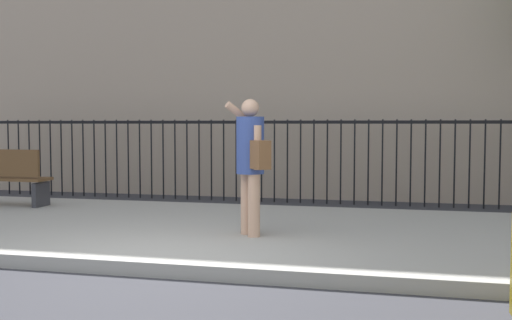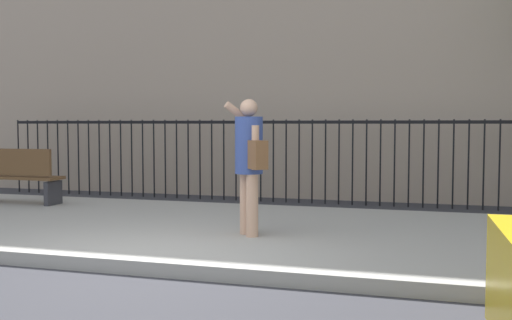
% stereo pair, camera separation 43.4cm
% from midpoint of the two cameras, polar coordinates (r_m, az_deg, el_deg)
% --- Properties ---
extents(ground_plane, '(60.00, 60.00, 0.00)m').
position_cam_midpoint_polar(ground_plane, '(6.23, -9.77, -10.75)').
color(ground_plane, '#333338').
extents(sidewalk, '(28.00, 4.40, 0.15)m').
position_cam_midpoint_polar(sidewalk, '(8.19, -2.81, -6.72)').
color(sidewalk, '#9E9B93').
rests_on(sidewalk, ground).
extents(iron_fence, '(12.03, 0.04, 1.60)m').
position_cam_midpoint_polar(iron_fence, '(11.62, 3.33, 0.99)').
color(iron_fence, black).
rests_on(iron_fence, ground).
extents(pedestrian_on_phone, '(0.66, 0.70, 1.67)m').
position_cam_midpoint_polar(pedestrian_on_phone, '(7.32, 1.10, 0.32)').
color(pedestrian_on_phone, tan).
rests_on(pedestrian_on_phone, sidewalk).
extents(street_bench, '(1.60, 0.45, 0.95)m').
position_cam_midpoint_polar(street_bench, '(10.98, -20.85, -1.31)').
color(street_bench, brown).
rests_on(street_bench, sidewalk).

